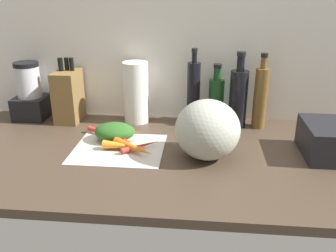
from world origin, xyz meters
TOP-DOWN VIEW (x-y plane):
  - ground_plane at (0.00, 0.00)cm, footprint 170.00×80.00cm
  - wall_back at (0.00, 38.50)cm, footprint 170.00×3.00cm
  - cutting_board at (-12.71, -0.27)cm, footprint 32.69×28.49cm
  - carrot_0 at (-6.44, -3.37)cm, footprint 16.97×12.73cm
  - carrot_1 at (-4.44, 0.35)cm, footprint 13.60×11.60cm
  - carrot_2 at (-11.89, 1.50)cm, footprint 10.72×7.37cm
  - carrot_3 at (-13.50, 12.03)cm, footprint 16.45×3.14cm
  - carrot_4 at (-10.03, -1.94)cm, footprint 16.48×4.79cm
  - carrot_5 at (-10.82, 2.32)cm, footprint 12.76×14.33cm
  - carrot_6 at (-22.66, 11.50)cm, footprint 12.19×8.19cm
  - carrot_greens_pile at (-15.79, 7.15)cm, footprint 15.47×11.90cm
  - winter_squash at (19.27, -3.22)cm, footprint 22.28×21.92cm
  - knife_block at (-40.81, 27.86)cm, footprint 9.66×15.14cm
  - blender_appliance at (-58.88, 29.39)cm, footprint 13.91×13.91cm
  - paper_towel_roll at (-11.23, 29.50)cm, footprint 10.64×10.64cm
  - bottle_0 at (13.36, 30.23)cm, footprint 5.53×5.53cm
  - bottle_1 at (23.09, 31.45)cm, footprint 6.53×6.53cm
  - bottle_2 at (32.02, 27.98)cm, footprint 7.50×7.50cm
  - bottle_3 at (40.99, 27.55)cm, footprint 5.66×5.66cm
  - dish_rack at (64.30, 2.65)cm, footprint 22.42×22.56cm

SIDE VIEW (x-z plane):
  - ground_plane at x=0.00cm, z-range -3.00..0.00cm
  - cutting_board at x=-12.71cm, z-range 0.00..0.80cm
  - carrot_1 at x=-4.44cm, z-range 0.80..2.86cm
  - carrot_6 at x=-22.66cm, z-range 0.80..2.98cm
  - carrot_3 at x=-13.50cm, z-range 0.80..3.24cm
  - carrot_2 at x=-11.89cm, z-range 0.80..3.37cm
  - carrot_4 at x=-10.03cm, z-range 0.80..4.02cm
  - carrot_5 at x=-10.82cm, z-range 0.80..4.12cm
  - carrot_0 at x=-6.44cm, z-range 0.80..4.29cm
  - carrot_greens_pile at x=-15.79cm, z-range 0.80..7.35cm
  - dish_rack at x=64.30cm, z-range 0.00..11.58cm
  - winter_squash at x=19.27cm, z-range 0.00..20.84cm
  - bottle_1 at x=23.09cm, z-range -2.30..23.48cm
  - blender_appliance at x=-58.88cm, z-range -1.76..23.53cm
  - knife_block at x=-40.81cm, z-range -2.48..25.13cm
  - bottle_2 at x=32.02cm, z-range -2.93..28.62cm
  - paper_towel_roll at x=-11.23cm, z-range 0.00..26.26cm
  - bottle_3 at x=40.99cm, z-range -2.29..28.97cm
  - bottle_0 at x=13.36cm, z-range -2.36..29.94cm
  - wall_back at x=0.00cm, z-range 0.00..60.00cm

